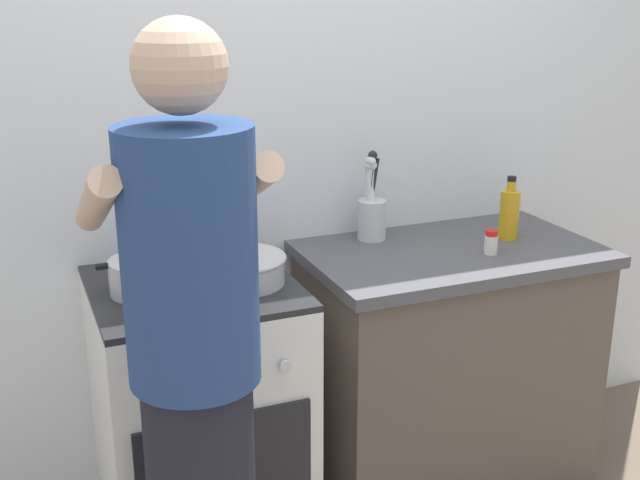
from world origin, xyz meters
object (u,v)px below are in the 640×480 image
(stove_range, at_px, (200,417))
(person, at_px, (196,392))
(spice_bottle, at_px, (491,243))
(oil_bottle, at_px, (509,213))
(pot, at_px, (145,276))
(utensil_crock, at_px, (372,211))
(mixing_bowl, at_px, (241,268))

(stove_range, bearing_deg, person, -103.05)
(spice_bottle, bearing_deg, oil_bottle, 38.30)
(pot, relative_size, oil_bottle, 1.22)
(oil_bottle, bearing_deg, utensil_crock, 158.37)
(stove_range, xyz_separation_m, utensil_crock, (0.69, 0.20, 0.55))
(utensil_crock, bearing_deg, mixing_bowl, -156.07)
(utensil_crock, height_order, spice_bottle, utensil_crock)
(stove_range, relative_size, pot, 3.29)
(mixing_bowl, relative_size, oil_bottle, 1.22)
(stove_range, height_order, mixing_bowl, mixing_bowl)
(mixing_bowl, bearing_deg, pot, 172.54)
(utensil_crock, distance_m, spice_bottle, 0.43)
(pot, xyz_separation_m, spice_bottle, (1.13, -0.09, -0.01))
(person, bearing_deg, utensil_crock, 43.30)
(mixing_bowl, bearing_deg, stove_range, 163.48)
(pot, relative_size, mixing_bowl, 1.00)
(stove_range, height_order, oil_bottle, oil_bottle)
(spice_bottle, bearing_deg, mixing_bowl, 176.37)
(utensil_crock, relative_size, spice_bottle, 3.89)
(person, bearing_deg, pot, 90.74)
(stove_range, bearing_deg, mixing_bowl, -16.52)
(spice_bottle, bearing_deg, utensil_crock, 135.03)
(pot, distance_m, utensil_crock, 0.86)
(stove_range, height_order, person, person)
(mixing_bowl, relative_size, spice_bottle, 3.36)
(spice_bottle, xyz_separation_m, oil_bottle, (0.15, 0.12, 0.05))
(pot, relative_size, person, 0.16)
(utensil_crock, xyz_separation_m, spice_bottle, (0.30, -0.30, -0.06))
(stove_range, xyz_separation_m, mixing_bowl, (0.14, -0.04, 0.50))
(pot, distance_m, person, 0.57)
(stove_range, bearing_deg, pot, -178.01)
(stove_range, distance_m, pot, 0.52)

